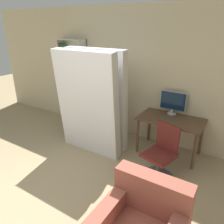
% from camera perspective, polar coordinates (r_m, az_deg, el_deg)
% --- Properties ---
extents(ground_plane, '(16.00, 16.00, 0.00)m').
position_cam_1_polar(ground_plane, '(3.32, -23.64, -24.96)').
color(ground_plane, '#9E8966').
extents(wall_back, '(8.00, 0.06, 2.70)m').
position_cam_1_polar(wall_back, '(4.66, 4.45, 9.74)').
color(wall_back, '#C6B793').
rests_on(wall_back, ground).
extents(desk, '(1.17, 0.68, 0.72)m').
position_cam_1_polar(desk, '(4.18, 15.06, -2.93)').
color(desk, brown).
rests_on(desk, ground).
extents(monitor, '(0.49, 0.17, 0.44)m').
position_cam_1_polar(monitor, '(4.28, 15.61, 2.57)').
color(monitor, '#B7B7BC').
rests_on(monitor, desk).
extents(office_chair, '(0.54, 0.54, 0.90)m').
position_cam_1_polar(office_chair, '(3.64, 12.58, -11.55)').
color(office_chair, '#4C4C51').
rests_on(office_chair, ground).
extents(bookshelf, '(0.68, 0.27, 2.02)m').
position_cam_1_polar(bookshelf, '(5.49, -10.33, 7.02)').
color(bookshelf, beige).
rests_on(bookshelf, ground).
extents(mattress_near, '(1.25, 0.34, 1.95)m').
position_cam_1_polar(mattress_near, '(3.98, -6.43, 1.91)').
color(mattress_near, silver).
rests_on(mattress_near, ground).
extents(mattress_far, '(1.25, 0.26, 1.95)m').
position_cam_1_polar(mattress_far, '(4.21, -3.92, 3.09)').
color(mattress_far, silver).
rests_on(mattress_far, ground).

